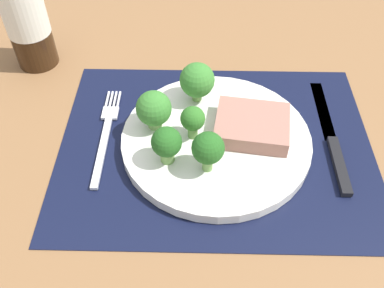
{
  "coord_description": "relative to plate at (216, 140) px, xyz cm",
  "views": [
    {
      "loc": [
        -2.51,
        -41.67,
        45.71
      ],
      "look_at": [
        -3.36,
        -1.54,
        1.9
      ],
      "focal_mm": 40.39,
      "sensor_mm": 36.0,
      "label": 1
    }
  ],
  "objects": [
    {
      "name": "wine_bottle",
      "position": [
        -30.4,
        19.07,
        10.09
      ],
      "size": [
        6.89,
        6.89,
        29.45
      ],
      "color": "#331E0F",
      "rests_on": "ground_plane"
    },
    {
      "name": "plate",
      "position": [
        0.0,
        0.0,
        0.0
      ],
      "size": [
        26.64,
        26.64,
        1.6
      ],
      "primitive_type": "cylinder",
      "color": "silver",
      "rests_on": "placemat"
    },
    {
      "name": "broccoli_front_edge",
      "position": [
        -8.71,
        1.89,
        4.09
      ],
      "size": [
        4.99,
        4.99,
        5.89
      ],
      "color": "#6B994C",
      "rests_on": "plate"
    },
    {
      "name": "broccoli_center",
      "position": [
        -3.29,
        0.44,
        3.99
      ],
      "size": [
        3.4,
        3.4,
        5.1
      ],
      "color": "#5B8942",
      "rests_on": "plate"
    },
    {
      "name": "steak",
      "position": [
        4.95,
        1.03,
        2.01
      ],
      "size": [
        11.17,
        9.78,
        2.42
      ],
      "primitive_type": "cube",
      "rotation": [
        0.0,
        0.0,
        -0.14
      ],
      "color": "#9E6B5B",
      "rests_on": "plate"
    },
    {
      "name": "placemat",
      "position": [
        0.0,
        0.0,
        -0.95
      ],
      "size": [
        44.38,
        34.16,
        0.3
      ],
      "primitive_type": "cube",
      "color": "black",
      "rests_on": "ground_plane"
    },
    {
      "name": "broccoli_near_steak",
      "position": [
        -2.81,
        7.79,
        4.41
      ],
      "size": [
        5.19,
        5.19,
        6.27
      ],
      "color": "#6B994C",
      "rests_on": "plate"
    },
    {
      "name": "knife",
      "position": [
        16.66,
        0.53,
        -0.5
      ],
      "size": [
        1.8,
        23.0,
        0.8
      ],
      "rotation": [
        0.0,
        0.0,
        0.02
      ],
      "color": "black",
      "rests_on": "placemat"
    },
    {
      "name": "broccoli_back_left",
      "position": [
        -1.27,
        -5.82,
        4.63
      ],
      "size": [
        4.21,
        4.21,
        6.09
      ],
      "color": "#6B994C",
      "rests_on": "plate"
    },
    {
      "name": "fork",
      "position": [
        -15.97,
        1.42,
        -0.55
      ],
      "size": [
        2.4,
        19.2,
        0.5
      ],
      "rotation": [
        0.0,
        0.0,
        -0.04
      ],
      "color": "silver",
      "rests_on": "placemat"
    },
    {
      "name": "broccoli_near_fork",
      "position": [
        -6.55,
        -4.47,
        4.08
      ],
      "size": [
        4.02,
        4.02,
        5.52
      ],
      "color": "#6B994C",
      "rests_on": "plate"
    },
    {
      "name": "ground_plane",
      "position": [
        0.0,
        0.0,
        -2.6
      ],
      "size": [
        140.0,
        110.0,
        3.0
      ],
      "primitive_type": "cube",
      "color": "brown"
    }
  ]
}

